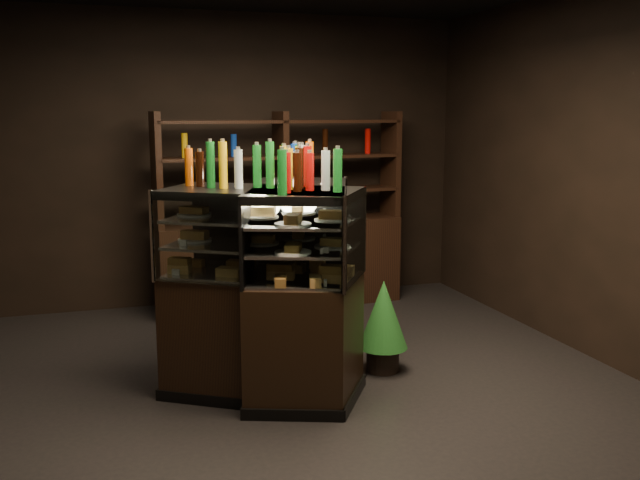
# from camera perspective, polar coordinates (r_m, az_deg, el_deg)

# --- Properties ---
(ground) EXTENTS (5.00, 5.00, 0.00)m
(ground) POSITION_cam_1_polar(r_m,az_deg,el_deg) (5.45, -2.22, -11.26)
(ground) COLOR black
(ground) RESTS_ON ground
(room_shell) EXTENTS (5.02, 5.02, 3.01)m
(room_shell) POSITION_cam_1_polar(r_m,az_deg,el_deg) (5.07, -2.37, 9.58)
(room_shell) COLOR black
(room_shell) RESTS_ON ground
(display_case) EXTENTS (1.61, 1.52, 1.49)m
(display_case) POSITION_cam_1_polar(r_m,az_deg,el_deg) (5.19, -3.10, -6.61)
(display_case) COLOR black
(display_case) RESTS_ON ground
(food_display) EXTENTS (1.18, 1.25, 0.46)m
(food_display) POSITION_cam_1_polar(r_m,az_deg,el_deg) (5.04, -3.14, 0.26)
(food_display) COLOR #B38840
(food_display) RESTS_ON display_case
(bottles_top) EXTENTS (1.01, 1.11, 0.30)m
(bottles_top) POSITION_cam_1_polar(r_m,az_deg,el_deg) (4.98, -3.23, 5.86)
(bottles_top) COLOR yellow
(bottles_top) RESTS_ON display_case
(potted_conifer) EXTENTS (0.38, 0.38, 0.82)m
(potted_conifer) POSITION_cam_1_polar(r_m,az_deg,el_deg) (5.54, 5.10, -5.83)
(potted_conifer) COLOR black
(potted_conifer) RESTS_ON ground
(back_shelving) EXTENTS (2.54, 0.58, 2.00)m
(back_shelving) POSITION_cam_1_polar(r_m,az_deg,el_deg) (7.31, -3.09, -0.78)
(back_shelving) COLOR black
(back_shelving) RESTS_ON ground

